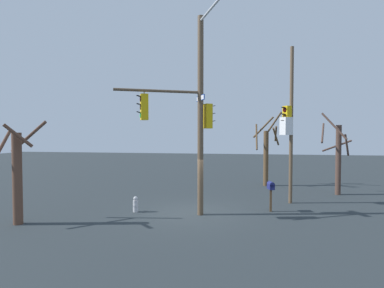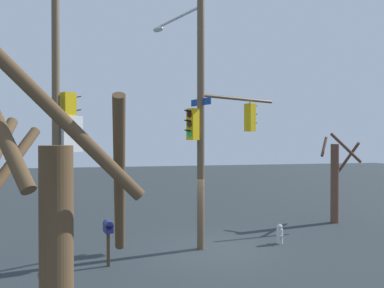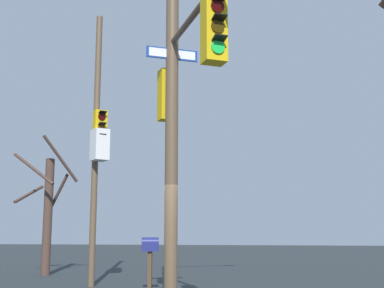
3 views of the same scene
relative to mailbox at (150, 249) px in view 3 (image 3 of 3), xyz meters
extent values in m
cylinder|color=brown|center=(-1.06, 3.18, 3.31)|extent=(0.26, 0.26, 8.83)
cylinder|color=brown|center=(-1.85, 4.89, 4.37)|extent=(1.68, 3.47, 0.12)
cube|color=gold|center=(-2.10, 5.45, 3.67)|extent=(0.46, 0.43, 1.10)
cylinder|color=#2F0403|center=(-2.17, 5.60, 4.01)|extent=(0.21, 0.12, 0.22)
cylinder|color=#352504|center=(-2.17, 5.60, 3.67)|extent=(0.21, 0.12, 0.22)
cube|color=black|center=(-2.21, 5.66, 3.79)|extent=(0.26, 0.24, 0.06)
cylinder|color=#19D147|center=(-2.17, 5.60, 3.33)|extent=(0.21, 0.12, 0.22)
cube|color=black|center=(-2.21, 5.66, 3.45)|extent=(0.26, 0.24, 0.06)
cube|color=gold|center=(-0.91, 2.86, 3.32)|extent=(0.46, 0.44, 1.10)
cylinder|color=#2F0403|center=(-0.83, 2.72, 3.66)|extent=(0.21, 0.14, 0.22)
cube|color=black|center=(-0.79, 2.66, 3.78)|extent=(0.26, 0.24, 0.06)
cylinder|color=#352504|center=(-0.83, 2.72, 3.32)|extent=(0.21, 0.14, 0.22)
cube|color=black|center=(-0.79, 2.66, 3.44)|extent=(0.26, 0.24, 0.06)
cylinder|color=#19D147|center=(-0.83, 2.72, 2.98)|extent=(0.21, 0.14, 0.22)
cube|color=black|center=(-0.79, 2.66, 3.10)|extent=(0.26, 0.24, 0.06)
cube|color=navy|center=(-1.06, 3.18, 4.12)|extent=(1.01, 0.49, 0.24)
cube|color=white|center=(-1.07, 3.20, 4.12)|extent=(0.91, 0.43, 0.18)
cylinder|color=brown|center=(1.94, -1.19, 2.96)|extent=(0.19, 0.19, 8.14)
cube|color=white|center=(1.72, -0.91, 2.93)|extent=(0.65, 0.67, 0.91)
cube|color=gold|center=(1.75, -0.95, 3.41)|extent=(0.47, 0.45, 1.10)
cylinder|color=#2F0403|center=(1.66, -0.81, 3.75)|extent=(0.20, 0.15, 0.22)
cube|color=black|center=(1.61, -0.75, 3.87)|extent=(0.26, 0.25, 0.06)
cylinder|color=#352504|center=(1.66, -0.81, 3.41)|extent=(0.20, 0.15, 0.22)
cube|color=black|center=(1.61, -0.75, 3.53)|extent=(0.26, 0.25, 0.06)
cylinder|color=#19D147|center=(1.66, -0.81, 3.07)|extent=(0.20, 0.15, 0.22)
cube|color=black|center=(1.61, -0.75, 3.19)|extent=(0.26, 0.25, 0.06)
cube|color=#4C3823|center=(0.00, 0.00, -0.58)|extent=(0.10, 0.10, 1.05)
cube|color=navy|center=(0.00, 0.00, 0.06)|extent=(0.48, 0.33, 0.24)
cylinder|color=navy|center=(0.00, 0.00, 0.18)|extent=(0.48, 0.33, 0.24)
cylinder|color=#4A352C|center=(4.65, -4.35, 0.97)|extent=(0.32, 0.32, 4.15)
cylinder|color=#4A352C|center=(4.90, -3.51, 2.58)|extent=(1.76, 0.62, 1.23)
cylinder|color=#4A352C|center=(5.46, -4.49, 1.77)|extent=(0.40, 1.68, 0.78)
cylinder|color=#4A352C|center=(4.43, -4.74, 1.86)|extent=(0.91, 0.58, 1.31)
cylinder|color=#4A352C|center=(4.09, -3.92, 2.97)|extent=(1.00, 1.25, 1.59)
camera|label=1|loc=(-14.60, 1.44, 2.58)|focal=28.63mm
camera|label=2|loc=(11.03, 0.27, 2.77)|focal=32.77mm
camera|label=3|loc=(-2.65, 12.99, 0.55)|focal=46.59mm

